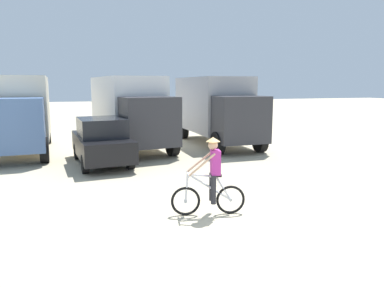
# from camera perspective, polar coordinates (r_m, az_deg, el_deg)

# --- Properties ---
(ground_plane) EXTENTS (120.00, 120.00, 0.00)m
(ground_plane) POSITION_cam_1_polar(r_m,az_deg,el_deg) (8.55, 9.07, -11.22)
(ground_plane) COLOR beige
(box_truck_cream_rv) EXTENTS (2.71, 6.86, 3.35)m
(box_truck_cream_rv) POSITION_cam_1_polar(r_m,az_deg,el_deg) (17.66, -25.62, 4.84)
(box_truck_cream_rv) COLOR beige
(box_truck_cream_rv) RESTS_ON ground
(box_truck_avon_van) EXTENTS (3.26, 7.01, 3.35)m
(box_truck_avon_van) POSITION_cam_1_polar(r_m,az_deg,el_deg) (17.34, -9.74, 5.55)
(box_truck_avon_van) COLOR white
(box_truck_avon_van) RESTS_ON ground
(box_truck_grey_hauler) EXTENTS (2.50, 6.79, 3.35)m
(box_truck_grey_hauler) POSITION_cam_1_polar(r_m,az_deg,el_deg) (18.23, 3.82, 5.85)
(box_truck_grey_hauler) COLOR #9E9EA3
(box_truck_grey_hauler) RESTS_ON ground
(sedan_parked) EXTENTS (2.17, 4.36, 1.76)m
(sedan_parked) POSITION_cam_1_polar(r_m,az_deg,el_deg) (14.02, -14.07, 0.45)
(sedan_parked) COLOR black
(sedan_parked) RESTS_ON ground
(cyclist_orange_shirt) EXTENTS (1.71, 0.56, 1.82)m
(cyclist_orange_shirt) POSITION_cam_1_polar(r_m,az_deg,el_deg) (8.32, 3.00, -5.56)
(cyclist_orange_shirt) COLOR black
(cyclist_orange_shirt) RESTS_ON ground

